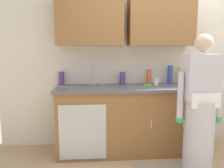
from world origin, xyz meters
The scene contains 13 objects.
kitchen_wall_with_uppers centered at (-0.14, 0.99, 1.48)m, with size 4.80×0.44×2.70m.
counter_cabinet centered at (-0.55, 0.70, 0.45)m, with size 1.90×0.62×0.90m.
countertop centered at (-0.55, 0.70, 0.92)m, with size 1.96×0.66×0.04m, color #595960.
sink centered at (-0.97, 0.71, 0.93)m, with size 0.50×0.36×0.35m.
person_at_sink centered at (0.21, 0.04, 0.69)m, with size 0.55×0.34×1.62m.
bottle_soap centered at (-0.20, 0.86, 1.05)m, with size 0.07×0.07×0.22m, color #E05933.
bottle_cleaner_spray centered at (0.13, 0.91, 1.08)m, with size 0.08×0.08×0.28m, color #334CB2.
bottle_dish_liquid centered at (-0.58, 0.91, 1.03)m, with size 0.08×0.08×0.18m, color #66388C.
bottle_water_short centered at (-1.47, 0.94, 1.03)m, with size 0.08×0.08×0.19m, color #66388C.
bottle_water_tall centered at (0.30, 0.92, 1.07)m, with size 0.07×0.07×0.25m, color #D8D14C.
cup_by_sink centered at (-0.10, 0.81, 0.99)m, with size 0.08×0.08×0.10m, color white.
knife_on_counter centered at (-1.41, 0.72, 0.94)m, with size 0.24×0.02×0.01m, color silver.
sponge centered at (-0.26, 0.69, 0.96)m, with size 0.11×0.07×0.03m, color #4CBF4C.
Camera 1 is at (-1.00, -2.43, 1.45)m, focal length 36.95 mm.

